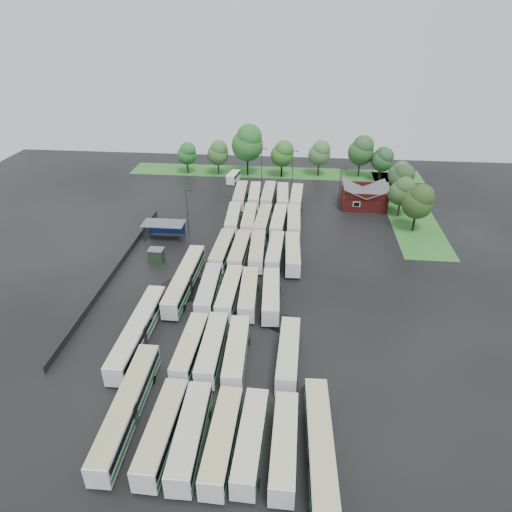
# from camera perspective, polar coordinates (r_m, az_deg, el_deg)

# --- Properties ---
(ground) EXTENTS (160.00, 160.00, 0.00)m
(ground) POSITION_cam_1_polar(r_m,az_deg,el_deg) (71.41, -2.54, -6.35)
(ground) COLOR black
(ground) RESTS_ON ground
(brick_building) EXTENTS (10.07, 8.60, 5.39)m
(brick_building) POSITION_cam_1_polar(r_m,az_deg,el_deg) (108.90, 13.30, 7.01)
(brick_building) COLOR maroon
(brick_building) RESTS_ON ground
(wash_shed) EXTENTS (8.20, 4.20, 3.58)m
(wash_shed) POSITION_cam_1_polar(r_m,az_deg,el_deg) (92.08, -11.39, 3.84)
(wash_shed) COLOR #2D2D30
(wash_shed) RESTS_ON ground
(utility_hut) EXTENTS (2.70, 2.20, 2.62)m
(utility_hut) POSITION_cam_1_polar(r_m,az_deg,el_deg) (84.54, -12.33, 0.08)
(utility_hut) COLOR black
(utility_hut) RESTS_ON ground
(grass_strip_north) EXTENTS (80.00, 10.00, 0.01)m
(grass_strip_north) POSITION_cam_1_polar(r_m,az_deg,el_deg) (129.34, 2.29, 10.40)
(grass_strip_north) COLOR #2A6A24
(grass_strip_north) RESTS_ON ground
(grass_strip_east) EXTENTS (10.00, 50.00, 0.01)m
(grass_strip_east) POSITION_cam_1_polar(r_m,az_deg,el_deg) (111.45, 18.30, 5.78)
(grass_strip_east) COLOR #2A6A24
(grass_strip_east) RESTS_ON ground
(west_fence) EXTENTS (0.10, 50.00, 1.20)m
(west_fence) POSITION_cam_1_polar(r_m,az_deg,el_deg) (83.16, -17.12, -1.70)
(west_fence) COLOR #2D2D30
(west_fence) RESTS_ON ground
(bus_r0c0) EXTENTS (2.90, 12.45, 3.45)m
(bus_r0c0) POSITION_cam_1_polar(r_m,az_deg,el_deg) (52.37, -11.66, -20.64)
(bus_r0c0) COLOR silver
(bus_r0c0) RESTS_ON ground
(bus_r0c1) EXTENTS (2.88, 12.46, 3.46)m
(bus_r0c1) POSITION_cam_1_polar(r_m,az_deg,el_deg) (51.58, -8.20, -21.24)
(bus_r0c1) COLOR silver
(bus_r0c1) RESTS_ON ground
(bus_r0c2) EXTENTS (2.85, 12.18, 3.38)m
(bus_r0c2) POSITION_cam_1_polar(r_m,az_deg,el_deg) (50.93, -4.25, -21.89)
(bus_r0c2) COLOR silver
(bus_r0c2) RESTS_ON ground
(bus_r0c3) EXTENTS (2.87, 11.89, 3.29)m
(bus_r0c3) POSITION_cam_1_polar(r_m,az_deg,el_deg) (50.82, -0.66, -22.02)
(bus_r0c3) COLOR silver
(bus_r0c3) RESTS_ON ground
(bus_r0c4) EXTENTS (2.63, 11.94, 3.32)m
(bus_r0c4) POSITION_cam_1_polar(r_m,az_deg,el_deg) (50.52, 3.55, -22.49)
(bus_r0c4) COLOR silver
(bus_r0c4) RESTS_ON ground
(bus_r1c0) EXTENTS (2.77, 11.75, 3.25)m
(bus_r1c0) POSITION_cam_1_polar(r_m,az_deg,el_deg) (61.64, -8.23, -11.22)
(bus_r1c0) COLOR silver
(bus_r1c0) RESTS_ON ground
(bus_r1c1) EXTENTS (2.68, 12.17, 3.38)m
(bus_r1c1) POSITION_cam_1_polar(r_m,az_deg,el_deg) (61.03, -5.48, -11.42)
(bus_r1c1) COLOR silver
(bus_r1c1) RESTS_ON ground
(bus_r1c2) EXTENTS (2.96, 12.21, 3.38)m
(bus_r1c2) POSITION_cam_1_polar(r_m,az_deg,el_deg) (60.25, -2.44, -11.92)
(bus_r1c2) COLOR silver
(bus_r1c2) RESTS_ON ground
(bus_r1c4) EXTENTS (2.86, 12.17, 3.37)m
(bus_r1c4) POSITION_cam_1_polar(r_m,az_deg,el_deg) (60.10, 4.06, -12.11)
(bus_r1c4) COLOR silver
(bus_r1c4) RESTS_ON ground
(bus_r2c0) EXTENTS (2.95, 12.27, 3.40)m
(bus_r2c0) POSITION_cam_1_polar(r_m,az_deg,el_deg) (72.22, -5.92, -4.25)
(bus_r2c0) COLOR silver
(bus_r2c0) RESTS_ON ground
(bus_r2c1) EXTENTS (2.81, 12.14, 3.37)m
(bus_r2c1) POSITION_cam_1_polar(r_m,az_deg,el_deg) (71.46, -3.33, -4.54)
(bus_r2c1) COLOR silver
(bus_r2c1) RESTS_ON ground
(bus_r2c2) EXTENTS (3.00, 11.92, 3.29)m
(bus_r2c2) POSITION_cam_1_polar(r_m,az_deg,el_deg) (71.16, -0.94, -4.69)
(bus_r2c2) COLOR silver
(bus_r2c2) RESTS_ON ground
(bus_r2c3) EXTENTS (3.18, 12.22, 3.37)m
(bus_r2c3) POSITION_cam_1_polar(r_m,az_deg,el_deg) (70.66, 1.88, -4.93)
(bus_r2c3) COLOR silver
(bus_r2c3) RESTS_ON ground
(bus_r3c0) EXTENTS (3.03, 12.30, 3.40)m
(bus_r3c0) POSITION_cam_1_polar(r_m,az_deg,el_deg) (83.55, -4.22, 0.78)
(bus_r3c0) COLOR silver
(bus_r3c0) RESTS_ON ground
(bus_r3c1) EXTENTS (2.87, 12.19, 3.38)m
(bus_r3c1) POSITION_cam_1_polar(r_m,az_deg,el_deg) (82.97, -2.05, 0.62)
(bus_r3c1) COLOR silver
(bus_r3c1) RESTS_ON ground
(bus_r3c2) EXTENTS (2.95, 11.99, 3.31)m
(bus_r3c2) POSITION_cam_1_polar(r_m,az_deg,el_deg) (82.98, 0.15, 0.62)
(bus_r3c2) COLOR silver
(bus_r3c2) RESTS_ON ground
(bus_r3c3) EXTENTS (2.86, 12.01, 3.32)m
(bus_r3c3) POSITION_cam_1_polar(r_m,az_deg,el_deg) (82.70, 2.39, 0.49)
(bus_r3c3) COLOR silver
(bus_r3c3) RESTS_ON ground
(bus_r3c4) EXTENTS (3.07, 12.31, 3.40)m
(bus_r3c4) POSITION_cam_1_polar(r_m,az_deg,el_deg) (82.32, 4.59, 0.31)
(bus_r3c4) COLOR silver
(bus_r3c4) RESTS_ON ground
(bus_r4c0) EXTENTS (3.16, 12.23, 3.37)m
(bus_r4c0) POSITION_cam_1_polar(r_m,az_deg,el_deg) (95.72, -2.86, 4.66)
(bus_r4c0) COLOR silver
(bus_r4c0) RESTS_ON ground
(bus_r4c1) EXTENTS (2.89, 12.15, 3.36)m
(bus_r4c1) POSITION_cam_1_polar(r_m,az_deg,el_deg) (95.14, -0.86, 4.53)
(bus_r4c1) COLOR silver
(bus_r4c1) RESTS_ON ground
(bus_r4c2) EXTENTS (2.97, 12.01, 3.32)m
(bus_r4c2) POSITION_cam_1_polar(r_m,az_deg,el_deg) (94.67, 0.87, 4.39)
(bus_r4c2) COLOR silver
(bus_r4c2) RESTS_ON ground
(bus_r4c3) EXTENTS (3.07, 12.32, 3.40)m
(bus_r4c3) POSITION_cam_1_polar(r_m,az_deg,el_deg) (94.36, 2.84, 4.30)
(bus_r4c3) COLOR silver
(bus_r4c3) RESTS_ON ground
(bus_r4c4) EXTENTS (2.83, 12.32, 3.42)m
(bus_r4c4) POSITION_cam_1_polar(r_m,az_deg,el_deg) (94.56, 4.73, 4.29)
(bus_r4c4) COLOR silver
(bus_r4c4) RESTS_ON ground
(bus_r5c0) EXTENTS (3.07, 12.48, 3.45)m
(bus_r5c0) POSITION_cam_1_polar(r_m,az_deg,el_deg) (107.75, -1.96, 7.57)
(bus_r5c0) COLOR silver
(bus_r5c0) RESTS_ON ground
(bus_r5c1) EXTENTS (2.98, 11.84, 3.27)m
(bus_r5c1) POSITION_cam_1_polar(r_m,az_deg,el_deg) (107.91, -0.16, 7.57)
(bus_r5c1) COLOR silver
(bus_r5c1) RESTS_ON ground
(bus_r5c2) EXTENTS (2.86, 12.43, 3.45)m
(bus_r5c2) POSITION_cam_1_polar(r_m,az_deg,el_deg) (107.61, 1.57, 7.55)
(bus_r5c2) COLOR silver
(bus_r5c2) RESTS_ON ground
(bus_r5c3) EXTENTS (3.05, 12.32, 3.40)m
(bus_r5c3) POSITION_cam_1_polar(r_m,az_deg,el_deg) (107.02, 3.35, 7.37)
(bus_r5c3) COLOR silver
(bus_r5c3) RESTS_ON ground
(bus_r5c4) EXTENTS (3.00, 12.08, 3.34)m
(bus_r5c4) POSITION_cam_1_polar(r_m,az_deg,el_deg) (106.82, 5.08, 7.24)
(bus_r5c4) COLOR silver
(bus_r5c4) RESTS_ON ground
(artic_bus_west_a) EXTENTS (2.81, 18.04, 3.34)m
(artic_bus_west_a) POSITION_cam_1_polar(r_m,az_deg,el_deg) (55.54, -15.79, -17.71)
(artic_bus_west_a) COLOR silver
(artic_bus_west_a) RESTS_ON ground
(artic_bus_west_b) EXTENTS (3.02, 18.61, 3.44)m
(artic_bus_west_b) POSITION_cam_1_polar(r_m,az_deg,el_deg) (75.37, -8.90, -2.88)
(artic_bus_west_b) COLOR silver
(artic_bus_west_b) RESTS_ON ground
(artic_bus_west_c) EXTENTS (2.77, 18.51, 3.43)m
(artic_bus_west_c) POSITION_cam_1_polar(r_m,az_deg,el_deg) (65.57, -14.51, -9.02)
(artic_bus_west_c) COLOR silver
(artic_bus_west_c) RESTS_ON ground
(artic_bus_east) EXTENTS (3.27, 18.02, 3.33)m
(artic_bus_east) POSITION_cam_1_polar(r_m,az_deg,el_deg) (50.21, 8.07, -23.24)
(artic_bus_east) COLOR silver
(artic_bus_east) RESTS_ON ground
(minibus) EXTENTS (3.03, 6.13, 2.56)m
(minibus) POSITION_cam_1_polar(r_m,az_deg,el_deg) (121.48, -2.85, 9.84)
(minibus) COLOR white
(minibus) RESTS_ON ground
(tree_north_0) EXTENTS (5.27, 5.27, 8.72)m
(tree_north_0) POSITION_cam_1_polar(r_m,az_deg,el_deg) (128.26, -8.61, 12.57)
(tree_north_0) COLOR black
(tree_north_0) RESTS_ON ground
(tree_north_1) EXTENTS (5.74, 5.74, 9.51)m
(tree_north_1) POSITION_cam_1_polar(r_m,az_deg,el_deg) (126.12, -4.74, 12.75)
(tree_north_1) COLOR #342514
(tree_north_1) RESTS_ON ground
(tree_north_2) EXTENTS (8.38, 8.38, 13.89)m
(tree_north_2) POSITION_cam_1_polar(r_m,az_deg,el_deg) (124.64, -1.01, 13.99)
(tree_north_2) COLOR black
(tree_north_2) RESTS_ON ground
(tree_north_3) EXTENTS (6.05, 6.05, 10.03)m
(tree_north_3) POSITION_cam_1_polar(r_m,az_deg,el_deg) (124.00, 3.36, 12.67)
(tree_north_3) COLOR black
(tree_north_3) RESTS_ON ground
(tree_north_4) EXTENTS (5.90, 5.90, 9.77)m
(tree_north_4) POSITION_cam_1_polar(r_m,az_deg,el_deg) (125.91, 8.00, 12.62)
(tree_north_4) COLOR black
(tree_north_4) RESTS_ON ground
(tree_north_5) EXTENTS (6.82, 6.82, 11.29)m
(tree_north_5) POSITION_cam_1_polar(r_m,az_deg,el_deg) (126.83, 13.07, 12.75)
(tree_north_5) COLOR black
(tree_north_5) RESTS_ON ground
(tree_north_6) EXTENTS (5.23, 5.23, 8.67)m
(tree_north_6) POSITION_cam_1_polar(r_m,az_deg,el_deg) (127.23, 15.42, 11.71)
(tree_north_6) COLOR black
(tree_north_6) RESTS_ON ground
(tree_east_0) EXTENTS (6.18, 6.18, 10.24)m
(tree_east_0) POSITION_cam_1_polar(r_m,az_deg,el_deg) (97.59, 19.69, 6.46)
(tree_east_0) COLOR black
(tree_east_0) RESTS_ON ground
(tree_east_1) EXTENTS (5.50, 5.50, 9.11)m
(tree_east_1) POSITION_cam_1_polar(r_m,az_deg,el_deg) (104.24, 17.87, 7.74)
(tree_east_1) COLOR #322517
(tree_east_1) RESTS_ON ground
(tree_east_2) EXTENTS (5.67, 5.67, 9.39)m
(tree_east_2) POSITION_cam_1_polar(r_m,az_deg,el_deg) (111.87, 17.83, 9.27)
(tree_east_2) COLOR black
(tree_east_2) RESTS_ON ground
(tree_east_3) EXTENTS (5.15, 5.15, 8.52)m
(tree_east_3) POSITION_cam_1_polar(r_m,az_deg,el_deg) (116.95, 17.51, 9.87)
(tree_east_3) COLOR black
(tree_east_3) RESTS_ON ground
(tree_east_4) EXTENTS (5.44, 5.40, 8.95)m
(tree_east_4) POSITION_cam_1_polar(r_m,az_deg,el_deg) (125.43, 15.62, 11.53)
(tree_east_4) COLOR black
(tree_east_4) RESTS_ON ground
(lamp_post_ne) EXTENTS (1.48, 0.29, 9.58)m
(lamp_post_ne) POSITION_cam_1_polar(r_m,az_deg,el_deg) (105.10, 10.52, 8.67)
(lamp_post_ne) COLOR #2D2D30
(lamp_post_ne) RESTS_ON ground
(lamp_post_nw) EXTENTS (1.52, 0.30, 9.85)m
(lamp_post_nw) POSITION_cam_1_polar(r_m,az_deg,el_deg) (91.41, -8.52, 5.79)
(lamp_post_nw) COLOR #2D2D30
(lamp_post_nw) RESTS_ON ground
(lamp_post_back_w) EXTENTS (1.45, 0.28, 9.43)m
(lamp_post_back_w) POSITION_cam_1_polar(r_m,az_deg,el_deg) (118.58, 0.77, 11.45)
(lamp_post_back_w) COLOR #2D2D30
(lamp_post_back_w) RESTS_ON ground
(lamp_post_back_e) EXTENTS (1.39, 0.27, 9.06)m
(lamp_post_back_e) POSITION_cam_1_polar(r_m,az_deg,el_deg) (118.40, 4.67, 11.23)
(lamp_post_back_e) COLOR #2D2D30
(lamp_post_back_e) RESTS_ON ground
(puddle_0) EXTENTS (5.01, 5.01, 0.01)m
(puddle_0) POSITION_cam_1_polar(r_m,az_deg,el_deg) (59.03, -9.07, -15.86)
(puddle_0) COLOR black
(puddle_0) RESTS_ON ground
(puddle_1) EXTENTS (2.84, 2.84, 0.01)m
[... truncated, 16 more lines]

